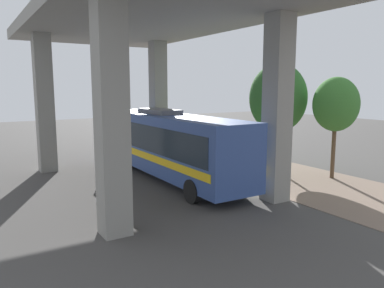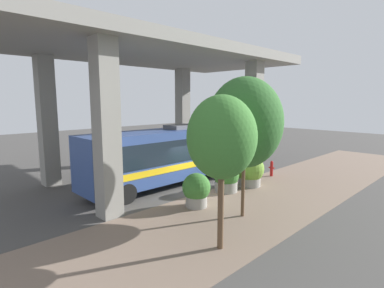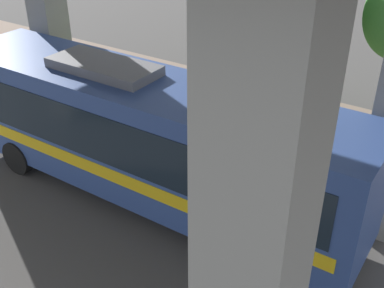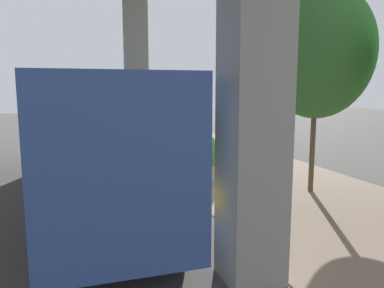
{
  "view_description": "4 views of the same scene",
  "coord_description": "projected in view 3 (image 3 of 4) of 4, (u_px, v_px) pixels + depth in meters",
  "views": [
    {
      "loc": [
        11.44,
        16.53,
        4.7
      ],
      "look_at": [
        1.2,
        -0.09,
        1.73
      ],
      "focal_mm": 35.0,
      "sensor_mm": 36.0,
      "label": 1
    },
    {
      "loc": [
        -10.98,
        11.59,
        5.03
      ],
      "look_at": [
        1.15,
        -0.27,
        2.55
      ],
      "focal_mm": 28.0,
      "sensor_mm": 36.0,
      "label": 2
    },
    {
      "loc": [
        10.68,
        6.79,
        7.79
      ],
      "look_at": [
        1.53,
        0.75,
        1.36
      ],
      "focal_mm": 45.0,
      "sensor_mm": 36.0,
      "label": 3
    },
    {
      "loc": [
        3.15,
        10.57,
        3.08
      ],
      "look_at": [
        -0.26,
        -0.05,
        1.41
      ],
      "focal_mm": 35.0,
      "sensor_mm": 36.0,
      "label": 4
    }
  ],
  "objects": [
    {
      "name": "planter_front",
      "position": [
        185.0,
        113.0,
        15.5
      ],
      "size": [
        1.42,
        1.42,
        1.68
      ],
      "color": "gray",
      "rests_on": "ground"
    },
    {
      "name": "bus",
      "position": [
        143.0,
        132.0,
        12.09
      ],
      "size": [
        2.6,
        11.51,
        3.56
      ],
      "color": "#334C8C",
      "rests_on": "ground"
    },
    {
      "name": "fire_hydrant",
      "position": [
        79.0,
        88.0,
        17.9
      ],
      "size": [
        0.41,
        0.2,
        1.05
      ],
      "color": "#B21919",
      "rests_on": "ground"
    },
    {
      "name": "planter_back",
      "position": [
        146.0,
        94.0,
        16.5
      ],
      "size": [
        1.69,
        1.69,
        1.91
      ],
      "color": "gray",
      "rests_on": "ground"
    },
    {
      "name": "street_tree_near",
      "position": [
        297.0,
        1.0,
        14.75
      ],
      "size": [
        3.17,
        3.17,
        6.02
      ],
      "color": "brown",
      "rests_on": "ground"
    },
    {
      "name": "sidewalk_strip",
      "position": [
        245.0,
        117.0,
        17.01
      ],
      "size": [
        6.0,
        40.0,
        0.02
      ],
      "color": "#7A6656",
      "rests_on": "ground"
    },
    {
      "name": "ground_plane",
      "position": [
        199.0,
        154.0,
        14.85
      ],
      "size": [
        80.0,
        80.0,
        0.0
      ],
      "primitive_type": "plane",
      "color": "#474442",
      "rests_on": "ground"
    },
    {
      "name": "planter_middle",
      "position": [
        275.0,
        129.0,
        14.51
      ],
      "size": [
        1.35,
        1.35,
        1.64
      ],
      "color": "gray",
      "rests_on": "ground"
    }
  ]
}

